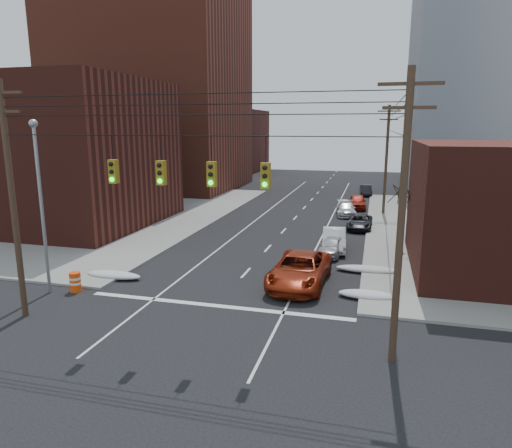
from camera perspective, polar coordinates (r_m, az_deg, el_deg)
The scene contains 27 objects.
ground at distance 18.32m, azimuth -12.14°, elevation -17.49°, with size 160.00×160.00×0.00m, color black.
sidewalk_nw at distance 54.39m, azimuth -24.98°, elevation 1.61°, with size 40.00×40.00×0.15m, color gray.
building_brick_tall at distance 69.88m, azimuth -12.73°, elevation 16.84°, with size 24.00×20.00×30.00m, color brown.
building_brick_near at distance 46.68m, azimuth -24.80°, elevation 8.03°, with size 20.00×16.00×13.00m, color #4F1F17.
building_brick_far at distance 94.30m, azimuth -6.25°, elevation 10.30°, with size 22.00×18.00×12.00m, color #4F1F17.
building_glass at distance 85.73m, azimuth 26.42°, elevation 12.30°, with size 20.00×18.00×22.00m, color gray.
utility_pole_left at distance 23.63m, azimuth -28.17°, elevation 2.95°, with size 2.20×0.28×11.00m.
utility_pole_right at distance 17.42m, azimuth 17.73°, elevation 1.01°, with size 2.20×0.28×11.00m.
utility_pole_far at distance 48.21m, azimuth 15.99°, elevation 7.91°, with size 2.20×0.28×11.00m.
traffic_signals at distance 18.69m, azimuth -8.77°, elevation 6.46°, with size 17.00×0.42×2.02m.
street_light at distance 26.54m, azimuth -25.36°, elevation 3.55°, with size 0.44×0.44×9.32m.
bare_tree at distance 34.81m, azimuth 17.84°, elevation 0.55°, with size 2.09×2.20×4.93m.
snow_nw at distance 28.85m, azimuth -17.36°, elevation -6.10°, with size 3.50×1.08×0.42m, color silver.
snow_ne at distance 25.18m, azimuth 13.68°, elevation -8.58°, with size 3.00×1.08×0.42m, color silver.
snow_east_far at distance 29.44m, azimuth 13.88°, elevation -5.53°, with size 4.00×1.08×0.42m, color silver.
red_pickup at distance 26.43m, azimuth 5.47°, elevation -5.69°, with size 2.98×6.45×1.79m, color maroon.
parked_car_a at distance 32.72m, azimuth 9.47°, elevation -2.74°, with size 1.54×3.83×1.30m, color #B5B5BA.
parked_car_b at distance 34.15m, azimuth 9.72°, elevation -1.91°, with size 1.64×4.71×1.55m, color silver.
parked_car_c at distance 41.43m, azimuth 12.85°, elevation 0.24°, with size 2.08×4.51×1.25m, color black.
parked_car_d at distance 47.42m, azimuth 11.19°, elevation 1.85°, with size 1.86×4.59×1.33m, color silver.
parked_car_e at distance 51.68m, azimuth 12.56°, elevation 2.75°, with size 1.83×4.55×1.55m, color #9B190E.
parked_car_f at distance 61.80m, azimuth 13.55°, elevation 4.11°, with size 1.42×4.07×1.34m, color black.
lot_car_a at distance 40.76m, azimuth -19.62°, elevation -0.17°, with size 1.30×3.74×1.23m, color white.
lot_car_b at distance 44.99m, azimuth -15.50°, elevation 1.43°, with size 2.62×5.68×1.58m, color silver.
lot_car_c at distance 47.20m, azimuth -17.04°, elevation 1.61°, with size 1.70×4.19×1.22m, color black.
lot_car_d at distance 45.29m, azimuth -17.43°, elevation 1.33°, with size 1.76×4.37×1.49m, color silver.
construction_barrel at distance 27.24m, azimuth -21.65°, elevation -6.72°, with size 0.68×0.68×1.10m.
Camera 1 is at (7.49, -14.10, 8.99)m, focal length 32.00 mm.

